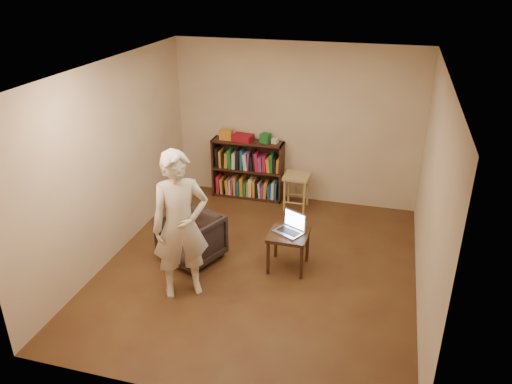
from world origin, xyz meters
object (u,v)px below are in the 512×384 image
(side_table, at_px, (288,239))
(laptop, at_px, (291,227))
(bookshelf, at_px, (248,172))
(stool, at_px, (297,181))
(armchair, at_px, (191,238))
(person, at_px, (180,226))

(side_table, distance_m, laptop, 0.16)
(bookshelf, xyz_separation_m, stool, (0.88, -0.23, 0.03))
(stool, height_order, laptop, laptop)
(bookshelf, bearing_deg, stool, -14.83)
(stool, bearing_deg, side_table, -82.09)
(stool, bearing_deg, armchair, -118.77)
(laptop, xyz_separation_m, person, (-1.12, -0.91, 0.34))
(laptop, bearing_deg, stool, 126.21)
(side_table, relative_size, person, 0.28)
(armchair, height_order, person, person)
(stool, relative_size, laptop, 1.37)
(bookshelf, height_order, armchair, bookshelf)
(bookshelf, distance_m, side_table, 2.28)
(person, bearing_deg, stool, 39.77)
(bookshelf, bearing_deg, armchair, -94.43)
(stool, relative_size, person, 0.32)
(laptop, height_order, person, person)
(armchair, xyz_separation_m, person, (0.18, -0.69, 0.59))
(stool, relative_size, armchair, 0.82)
(bookshelf, height_order, person, person)
(bookshelf, relative_size, side_table, 2.35)
(side_table, bearing_deg, armchair, -172.93)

